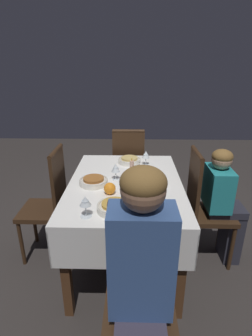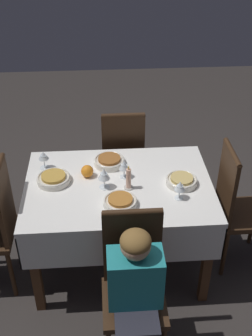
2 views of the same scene
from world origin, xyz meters
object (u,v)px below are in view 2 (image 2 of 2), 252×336
dining_table (119,196)px  candle_centerpiece (129,180)px  bowl_east (182,181)px  bowl_north (109,161)px  chair_east (237,205)px  wine_glass_west (43,156)px  bowl_south (120,202)px  person_child_teal (136,303)px  bowl_west (54,178)px  wine_glass_south (104,174)px  orange_fruit (87,171)px  wine_glass_east (180,186)px  chair_south (133,282)px  chair_north (123,158)px  wine_glass_north (124,165)px

dining_table → candle_centerpiece: size_ratio=7.09×
bowl_east → bowl_north: same height
chair_east → wine_glass_west: chair_east is taller
wine_glass_west → bowl_north: size_ratio=0.62×
wine_glass_west → bowl_south: wine_glass_west is taller
person_child_teal → wine_glass_west: 1.23m
candle_centerpiece → bowl_west: bearing=167.9°
wine_glass_south → orange_fruit: wine_glass_south is taller
bowl_south → wine_glass_east: size_ratio=1.61×
dining_table → chair_east: chair_east is taller
dining_table → person_child_teal: bearing=-86.7°
person_child_teal → wine_glass_west: (-0.56, 1.05, 0.30)m
bowl_east → orange_fruit: size_ratio=2.47×
wine_glass_west → wine_glass_south: bearing=-31.5°
dining_table → bowl_north: (-0.05, 0.25, 0.13)m
bowl_west → bowl_south: bearing=-32.6°
person_child_teal → orange_fruit: 0.99m
dining_table → wine_glass_east: wine_glass_east is taller
bowl_east → orange_fruit: bearing=168.2°
bowl_north → candle_centerpiece: candle_centerpiece is taller
dining_table → chair_south: 0.67m
chair_east → candle_centerpiece: (-0.78, -0.04, 0.29)m
chair_north → bowl_north: 0.49m
chair_east → bowl_east: (-0.42, -0.02, 0.25)m
bowl_south → bowl_east: bearing=24.5°
wine_glass_west → wine_glass_east: size_ratio=1.04×
chair_east → wine_glass_south: bearing=91.1°
wine_glass_south → person_child_teal: bearing=-79.7°
wine_glass_north → chair_south: bearing=-89.6°
bowl_west → wine_glass_south: wine_glass_south is taller
chair_south → candle_centerpiece: (0.02, 0.61, 0.29)m
bowl_west → wine_glass_west: bearing=114.3°
chair_north → bowl_west: bearing=49.7°
bowl_west → bowl_south: same height
chair_east → bowl_west: size_ratio=4.42×
dining_table → person_child_teal: (0.05, -0.82, -0.09)m
bowl_west → wine_glass_south: (0.34, -0.09, 0.08)m
dining_table → bowl_east: (0.43, -0.03, 0.13)m
person_child_teal → bowl_west: person_child_teal is taller
dining_table → person_child_teal: person_child_teal is taller
wine_glass_south → bowl_west: bearing=165.8°
bowl_south → bowl_east: 0.47m
bowl_west → wine_glass_south: size_ratio=1.50×
chair_south → orange_fruit: (-0.26, 0.76, 0.26)m
bowl_east → bowl_north: (-0.48, 0.27, -0.00)m
bowl_east → candle_centerpiece: (-0.36, -0.02, 0.04)m
bowl_south → candle_centerpiece: bearing=68.6°
bowl_north → wine_glass_north: (0.10, -0.17, 0.07)m
chair_north → bowl_north: (-0.12, -0.41, 0.25)m
chair_south → bowl_east: 0.78m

